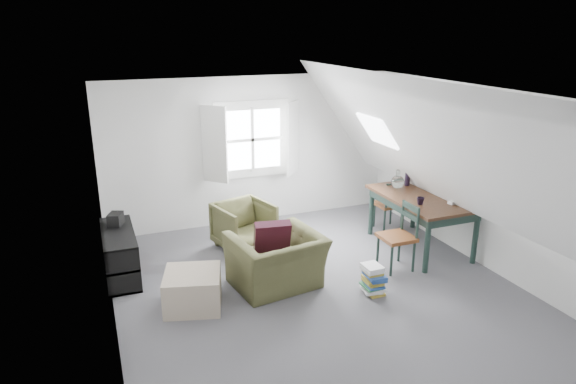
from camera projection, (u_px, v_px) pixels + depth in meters
name	position (u px, v px, depth m)	size (l,w,h in m)	color
floor	(318.00, 290.00, 6.65)	(5.50, 5.50, 0.00)	#535358
ceiling	(322.00, 96.00, 5.88)	(5.50, 5.50, 0.00)	white
wall_back	(252.00, 151.00, 8.70)	(5.00, 5.00, 0.00)	silver
wall_front	(476.00, 309.00, 3.83)	(5.00, 5.00, 0.00)	silver
wall_left	(105.00, 227.00, 5.39)	(5.50, 5.50, 0.00)	silver
wall_right	(483.00, 178.00, 7.14)	(5.50, 5.50, 0.00)	silver
slope_left	(192.00, 170.00, 5.56)	(5.50, 5.50, 0.00)	white
slope_right	(430.00, 147.00, 6.64)	(5.50, 5.50, 0.00)	white
dormer_window	(253.00, 140.00, 8.57)	(1.71, 0.35, 1.30)	white
skylight	(377.00, 131.00, 7.80)	(0.55, 0.75, 0.04)	white
armchair_near	(276.00, 286.00, 6.76)	(1.11, 0.97, 0.72)	#464727
armchair_far	(245.00, 247.00, 7.94)	(0.77, 0.80, 0.72)	#464727
throw_pillow	(272.00, 238.00, 6.70)	(0.47, 0.13, 0.47)	#380F1D
ottoman	(193.00, 290.00, 6.21)	(0.66, 0.66, 0.44)	tan
dining_table	(422.00, 203.00, 7.72)	(1.00, 1.67, 0.84)	#331D10
demijohn	(397.00, 181.00, 7.99)	(0.21, 0.21, 0.30)	silver
vase_twigs	(407.00, 177.00, 8.16)	(0.08, 0.09, 0.63)	black
cup	(420.00, 204.00, 7.33)	(0.11, 0.11, 0.10)	black
paper_box	(453.00, 202.00, 7.35)	(0.13, 0.09, 0.04)	white
dining_chair_far	(390.00, 204.00, 8.51)	(0.40, 0.40, 0.86)	#653213
dining_chair_near	(399.00, 236.00, 7.12)	(0.44, 0.44, 0.94)	#653213
media_shelf	(120.00, 257.00, 6.94)	(0.42, 1.25, 0.64)	black
electronics_box	(116.00, 220.00, 7.07)	(0.17, 0.24, 0.19)	black
magazine_stack	(373.00, 279.00, 6.52)	(0.29, 0.34, 0.38)	#B29933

